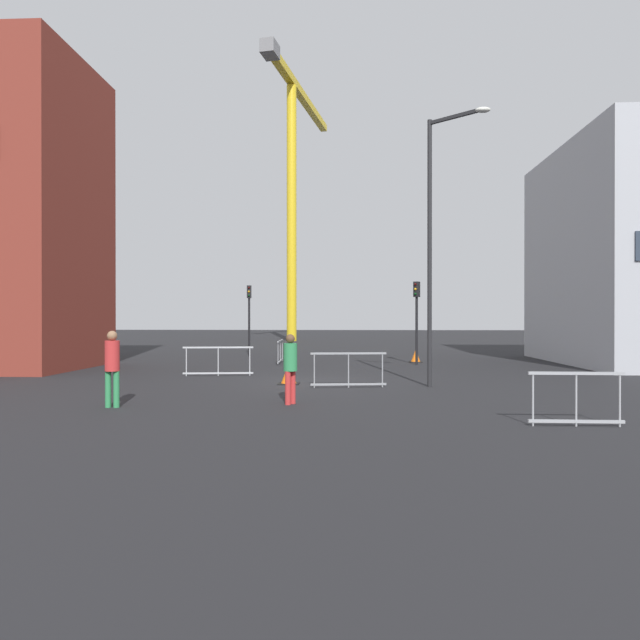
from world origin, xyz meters
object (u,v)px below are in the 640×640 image
at_px(construction_crane, 293,164).
at_px(traffic_cone_orange, 416,356).
at_px(traffic_light_crosswalk, 249,309).
at_px(traffic_light_far, 417,309).
at_px(pedestrian_walking, 112,363).
at_px(pedestrian_waiting, 290,363).
at_px(streetlamp_tall, 436,230).
at_px(traffic_cone_by_barrier, 289,374).

relative_size(construction_crane, traffic_cone_orange, 39.90).
distance_m(traffic_light_crosswalk, traffic_cone_orange, 9.93).
distance_m(construction_crane, traffic_light_far, 31.11).
height_order(traffic_light_crosswalk, pedestrian_walking, traffic_light_crosswalk).
bearing_deg(pedestrian_walking, pedestrian_waiting, 9.80).
distance_m(construction_crane, pedestrian_waiting, 41.89).
xyz_separation_m(construction_crane, pedestrian_waiting, (3.70, -38.76, -15.44)).
height_order(pedestrian_walking, traffic_cone_orange, pedestrian_walking).
bearing_deg(pedestrian_walking, streetlamp_tall, 27.81).
bearing_deg(streetlamp_tall, traffic_light_far, 87.28).
relative_size(traffic_light_crosswalk, traffic_cone_by_barrier, 5.79).
relative_size(pedestrian_waiting, traffic_cone_orange, 2.84).
bearing_deg(traffic_cone_orange, traffic_cone_by_barrier, -118.97).
relative_size(traffic_light_crosswalk, pedestrian_waiting, 2.27).
xyz_separation_m(traffic_light_far, pedestrian_walking, (-8.74, -12.90, -1.48)).
xyz_separation_m(construction_crane, traffic_light_crosswalk, (-0.42, -21.18, -13.80)).
bearing_deg(traffic_cone_by_barrier, streetlamp_tall, -7.65).
relative_size(pedestrian_waiting, traffic_cone_by_barrier, 2.55).
relative_size(traffic_light_far, pedestrian_walking, 2.07).
distance_m(traffic_light_far, pedestrian_walking, 15.66).
bearing_deg(traffic_light_crosswalk, traffic_cone_orange, -24.29).
bearing_deg(construction_crane, pedestrian_waiting, -84.55).
relative_size(streetlamp_tall, traffic_cone_by_barrier, 12.18).
height_order(traffic_light_crosswalk, traffic_cone_orange, traffic_light_crosswalk).
distance_m(pedestrian_waiting, traffic_cone_orange, 14.41).
bearing_deg(streetlamp_tall, traffic_light_crosswalk, 120.71).
distance_m(streetlamp_tall, traffic_cone_orange, 10.95).
xyz_separation_m(traffic_light_crosswalk, pedestrian_waiting, (4.12, -17.58, -1.64)).
xyz_separation_m(pedestrian_walking, traffic_cone_orange, (8.87, 14.34, -0.79)).
distance_m(pedestrian_walking, pedestrian_waiting, 4.26).
bearing_deg(pedestrian_walking, traffic_light_far, 55.88).
xyz_separation_m(streetlamp_tall, pedestrian_walking, (-8.34, -4.40, -3.78)).
bearing_deg(traffic_light_far, traffic_light_crosswalk, 148.07).
xyz_separation_m(traffic_light_crosswalk, traffic_cone_orange, (8.79, -3.96, -2.37)).
distance_m(pedestrian_walking, traffic_cone_by_barrier, 6.28).
bearing_deg(traffic_light_crosswalk, pedestrian_waiting, -76.80).
distance_m(construction_crane, traffic_light_crosswalk, 25.29).
bearing_deg(construction_crane, streetlamp_tall, -77.41).
bearing_deg(traffic_cone_by_barrier, pedestrian_walking, -126.44).
relative_size(construction_crane, traffic_light_crosswalk, 6.19).
relative_size(traffic_light_crosswalk, traffic_cone_orange, 6.45).
bearing_deg(streetlamp_tall, pedestrian_waiting, -138.41).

